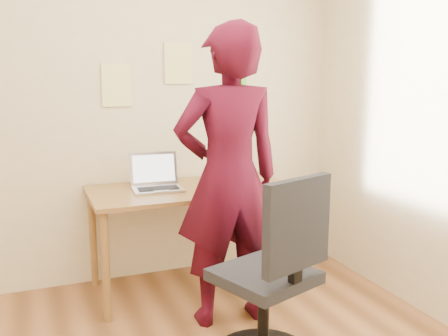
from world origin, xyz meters
name	(u,v)px	position (x,y,z in m)	size (l,w,h in m)	color
room	(182,119)	(0.00, 0.00, 1.35)	(3.58, 3.58, 2.78)	brown
desk	(191,200)	(0.47, 1.38, 0.65)	(1.40, 0.70, 0.74)	brown
laptop	(156,181)	(0.24, 1.44, 0.79)	(0.35, 0.32, 0.24)	#B3B3BA
paper_sheet	(236,187)	(0.78, 1.28, 0.74)	(0.21, 0.29, 0.00)	white
phone	(231,190)	(0.71, 1.20, 0.75)	(0.08, 0.13, 0.01)	black
wall_note_left	(117,85)	(0.05, 1.74, 1.45)	(0.21, 0.00, 0.30)	#F1ED90
wall_note_mid	(178,63)	(0.51, 1.74, 1.60)	(0.21, 0.00, 0.30)	#F1ED90
wall_note_right	(235,73)	(0.97, 1.74, 1.53)	(0.18, 0.00, 0.24)	#4FCC2E
office_chair	(273,286)	(0.56, 0.28, 0.44)	(0.58, 0.59, 1.04)	black
person	(228,178)	(0.54, 0.84, 0.91)	(0.67, 0.44, 1.82)	#3E0817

